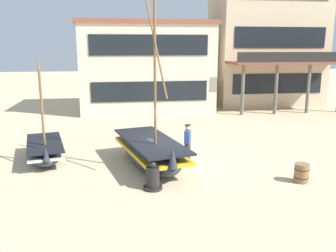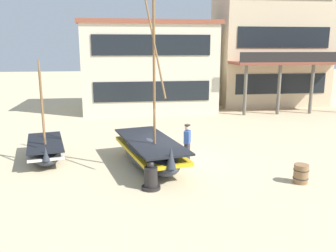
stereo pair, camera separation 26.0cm
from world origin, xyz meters
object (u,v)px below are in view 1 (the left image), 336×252
at_px(fishing_boat_centre_large, 151,151).
at_px(capstan_winch, 153,178).
at_px(fishing_boat_near_left, 45,150).
at_px(wooden_barrel, 302,173).
at_px(harbor_building_main, 146,66).
at_px(harbor_building_annex, 266,39).
at_px(fisherman_by_hull, 188,144).

distance_m(fishing_boat_centre_large, capstan_winch, 2.45).
distance_m(fishing_boat_near_left, wooden_barrel, 10.53).
bearing_deg(fishing_boat_near_left, capstan_winch, -42.50).
height_order(fishing_boat_near_left, harbor_building_main, harbor_building_main).
bearing_deg(fishing_boat_near_left, wooden_barrel, -22.84).
relative_size(fishing_boat_centre_large, capstan_winch, 7.01).
height_order(fishing_boat_near_left, fishing_boat_centre_large, fishing_boat_centre_large).
height_order(fishing_boat_centre_large, harbor_building_main, fishing_boat_centre_large).
distance_m(fishing_boat_near_left, capstan_winch, 5.79).
bearing_deg(harbor_building_annex, harbor_building_main, -173.08).
relative_size(capstan_winch, wooden_barrel, 1.43).
distance_m(fishing_boat_centre_large, fisherman_by_hull, 1.61).
bearing_deg(harbor_building_main, harbor_building_annex, 6.92).
bearing_deg(fisherman_by_hull, harbor_building_annex, 56.68).
bearing_deg(harbor_building_annex, fisherman_by_hull, -123.32).
xyz_separation_m(capstan_winch, harbor_building_main, (1.32, 16.50, 2.96)).
bearing_deg(fishing_boat_centre_large, harbor_building_main, 85.39).
height_order(fisherman_by_hull, capstan_winch, fisherman_by_hull).
xyz_separation_m(fishing_boat_near_left, fishing_boat_centre_large, (4.46, -1.48, 0.17)).
bearing_deg(fisherman_by_hull, capstan_winch, -124.27).
xyz_separation_m(fishing_boat_centre_large, fisherman_by_hull, (1.58, 0.17, 0.20)).
bearing_deg(capstan_winch, fishing_boat_centre_large, 85.53).
distance_m(wooden_barrel, harbor_building_main, 17.44).
xyz_separation_m(harbor_building_main, harbor_building_annex, (10.42, 1.26, 2.15)).
height_order(fishing_boat_near_left, fisherman_by_hull, fishing_boat_near_left).
xyz_separation_m(capstan_winch, harbor_building_annex, (11.74, 17.77, 5.12)).
distance_m(wooden_barrel, harbor_building_annex, 19.71).
distance_m(fisherman_by_hull, harbor_building_annex, 18.74).
height_order(fisherman_by_hull, harbor_building_main, harbor_building_main).
distance_m(fisherman_by_hull, harbor_building_main, 14.13).
bearing_deg(capstan_winch, wooden_barrel, -1.88).
bearing_deg(fisherman_by_hull, harbor_building_main, 91.85).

